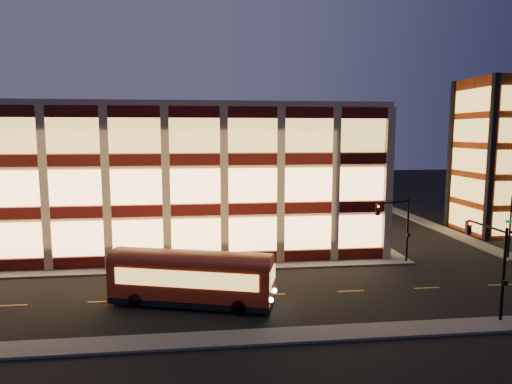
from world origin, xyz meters
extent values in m
plane|color=black|center=(0.00, 0.00, 0.00)|extent=(200.00, 200.00, 0.00)
cube|color=#514F4C|center=(-3.00, 1.00, 0.07)|extent=(54.00, 2.00, 0.15)
cube|color=#514F4C|center=(23.00, 17.00, 0.07)|extent=(2.00, 30.00, 0.15)
cube|color=#514F4C|center=(34.00, 17.00, 0.07)|extent=(2.00, 30.00, 0.15)
cube|color=#514F4C|center=(0.00, -13.00, 0.07)|extent=(100.00, 2.00, 0.15)
cube|color=tan|center=(-3.00, 17.00, 7.00)|extent=(50.00, 30.00, 14.00)
cube|color=tan|center=(-3.00, 17.00, 14.25)|extent=(50.40, 30.40, 0.50)
cube|color=#470C0A|center=(-3.00, 1.88, 0.65)|extent=(50.10, 0.25, 1.00)
cube|color=#FFBE6B|center=(-3.00, 1.90, 2.75)|extent=(49.00, 0.20, 3.00)
cube|color=#470C0A|center=(22.12, 17.00, 0.65)|extent=(0.25, 30.10, 1.00)
cube|color=#FFBE6B|center=(22.10, 17.00, 2.75)|extent=(0.20, 29.00, 3.00)
cube|color=#470C0A|center=(-3.00, 1.88, 5.05)|extent=(50.10, 0.25, 1.00)
cube|color=#FFBE6B|center=(-3.00, 1.90, 7.15)|extent=(49.00, 0.20, 3.00)
cube|color=#470C0A|center=(22.12, 17.00, 5.05)|extent=(0.25, 30.10, 1.00)
cube|color=#FFBE6B|center=(22.10, 17.00, 7.15)|extent=(0.20, 29.00, 3.00)
cube|color=#470C0A|center=(-3.00, 1.88, 9.45)|extent=(50.10, 0.25, 1.00)
cube|color=#FFBE6B|center=(-3.00, 1.90, 11.55)|extent=(49.00, 0.20, 3.00)
cube|color=#470C0A|center=(22.12, 17.00, 9.45)|extent=(0.25, 30.10, 1.00)
cube|color=#FFBE6B|center=(22.10, 17.00, 11.55)|extent=(0.20, 29.00, 3.00)
cube|color=#8C3814|center=(40.00, 12.00, 9.00)|extent=(8.00, 8.00, 18.00)
cube|color=black|center=(36.00, 8.00, 9.00)|extent=(0.60, 0.60, 18.00)
cube|color=black|center=(36.00, 16.00, 9.00)|extent=(0.60, 0.60, 18.00)
cube|color=black|center=(44.00, 16.00, 9.00)|extent=(0.60, 0.60, 18.00)
cube|color=#E8B151|center=(35.92, 12.00, 1.80)|extent=(0.16, 6.60, 2.60)
cube|color=#E8B151|center=(35.92, 12.00, 5.20)|extent=(0.16, 6.60, 2.60)
cube|color=#E8B151|center=(35.92, 12.00, 8.60)|extent=(0.16, 6.60, 2.60)
cube|color=#E8B151|center=(35.92, 12.00, 12.00)|extent=(0.16, 6.60, 2.60)
cube|color=#E8B151|center=(35.92, 12.00, 15.40)|extent=(0.16, 6.60, 2.60)
cylinder|color=black|center=(23.50, 0.80, 3.00)|extent=(0.18, 0.18, 6.00)
cylinder|color=black|center=(21.75, 0.05, 5.70)|extent=(3.56, 1.63, 0.14)
cube|color=black|center=(20.00, -0.70, 5.20)|extent=(0.32, 0.32, 0.95)
sphere|color=#FF0C05|center=(20.00, -0.88, 5.50)|extent=(0.20, 0.20, 0.20)
cube|color=black|center=(23.50, 0.60, 2.60)|extent=(0.25, 0.18, 0.28)
cylinder|color=black|center=(33.50, 0.80, 3.00)|extent=(0.18, 0.18, 6.00)
cube|color=black|center=(33.50, 0.60, 2.60)|extent=(0.25, 0.18, 0.28)
cube|color=#0C7226|center=(33.50, 0.65, 3.60)|extent=(1.20, 0.06, 0.28)
cylinder|color=black|center=(23.50, -12.50, 3.00)|extent=(0.18, 0.18, 6.00)
cylinder|color=black|center=(23.50, -10.50, 5.70)|extent=(0.14, 4.00, 0.14)
cube|color=black|center=(23.50, -8.50, 5.20)|extent=(0.32, 0.32, 0.95)
sphere|color=#FF0C05|center=(23.50, -8.68, 5.50)|extent=(0.20, 0.20, 0.20)
cube|color=black|center=(23.50, -12.70, 2.60)|extent=(0.25, 0.18, 0.28)
cube|color=#9A1F08|center=(4.28, -7.21, 1.89)|extent=(11.47, 5.85, 2.56)
cube|color=black|center=(4.28, -7.21, 0.39)|extent=(11.47, 5.85, 0.39)
cylinder|color=black|center=(0.51, -7.37, 0.50)|extent=(1.06, 0.61, 1.00)
cylinder|color=black|center=(1.21, -5.02, 0.50)|extent=(1.06, 0.61, 1.00)
cylinder|color=black|center=(7.34, -9.41, 0.50)|extent=(1.06, 0.61, 1.00)
cylinder|color=black|center=(8.04, -7.06, 0.50)|extent=(1.06, 0.61, 1.00)
cube|color=#E8B151|center=(3.87, -8.58, 2.23)|extent=(9.41, 2.86, 1.11)
cube|color=#E8B151|center=(4.68, -5.85, 2.23)|extent=(9.41, 2.86, 1.11)
camera|label=1|loc=(5.09, -37.73, 11.77)|focal=32.00mm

